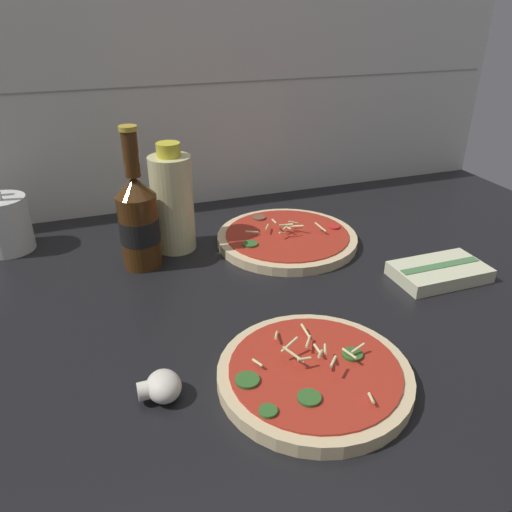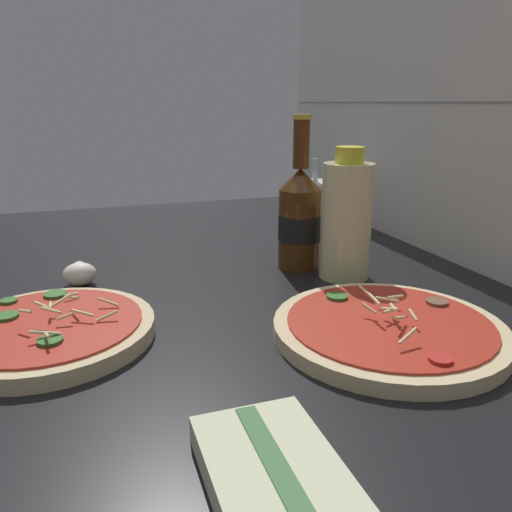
# 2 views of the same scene
# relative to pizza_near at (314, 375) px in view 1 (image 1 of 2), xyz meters

# --- Properties ---
(counter_slab) EXTENTS (1.60, 0.90, 0.03)m
(counter_slab) POSITION_rel_pizza_near_xyz_m (-0.01, 0.22, -0.02)
(counter_slab) COLOR black
(counter_slab) RESTS_ON ground
(tile_backsplash) EXTENTS (1.60, 0.01, 0.60)m
(tile_backsplash) POSITION_rel_pizza_near_xyz_m (-0.01, 0.67, 0.26)
(tile_backsplash) COLOR silver
(tile_backsplash) RESTS_ON ground
(pizza_near) EXTENTS (0.25, 0.25, 0.05)m
(pizza_near) POSITION_rel_pizza_near_xyz_m (0.00, 0.00, 0.00)
(pizza_near) COLOR beige
(pizza_near) RESTS_ON counter_slab
(pizza_far) EXTENTS (0.28, 0.28, 0.05)m
(pizza_far) POSITION_rel_pizza_near_xyz_m (0.13, 0.39, -0.00)
(pizza_far) COLOR beige
(pizza_far) RESTS_ON counter_slab
(beer_bottle) EXTENTS (0.07, 0.07, 0.26)m
(beer_bottle) POSITION_rel_pizza_near_xyz_m (-0.16, 0.40, 0.08)
(beer_bottle) COLOR #47280F
(beer_bottle) RESTS_ON counter_slab
(oil_bottle) EXTENTS (0.08, 0.08, 0.21)m
(oil_bottle) POSITION_rel_pizza_near_xyz_m (-0.09, 0.45, 0.09)
(oil_bottle) COLOR beige
(oil_bottle) RESTS_ON counter_slab
(mushroom_left) EXTENTS (0.05, 0.05, 0.04)m
(mushroom_left) POSITION_rel_pizza_near_xyz_m (-0.19, 0.04, 0.01)
(mushroom_left) COLOR white
(mushroom_left) RESTS_ON counter_slab
(utensil_crock) EXTENTS (0.09, 0.09, 0.16)m
(utensil_crock) POSITION_rel_pizza_near_xyz_m (-0.40, 0.55, 0.04)
(utensil_crock) COLOR silver
(utensil_crock) RESTS_ON counter_slab
(dish_towel) EXTENTS (0.16, 0.10, 0.03)m
(dish_towel) POSITION_rel_pizza_near_xyz_m (0.32, 0.17, 0.00)
(dish_towel) COLOR beige
(dish_towel) RESTS_ON counter_slab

